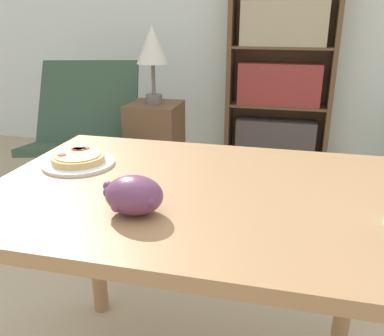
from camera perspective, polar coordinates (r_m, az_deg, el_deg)
name	(u,v)px	position (r m, az deg, el deg)	size (l,w,h in m)	color
wall_back	(257,0)	(3.58, 9.10, 22.24)	(8.00, 0.05, 2.60)	silver
dining_table	(193,225)	(1.13, 0.14, -8.06)	(1.08, 0.78, 0.75)	#A37549
pizza_on_plate	(78,160)	(1.28, -15.66, 1.05)	(0.22, 0.22, 0.04)	white
grape_bunch	(132,195)	(0.93, -8.45, -3.81)	(0.14, 0.11, 0.09)	#6B3856
lounge_chair_near	(87,152)	(2.93, -14.53, 2.12)	(0.84, 0.91, 0.88)	black
bookshelf	(279,82)	(3.44, 12.16, 11.74)	(0.84, 0.26, 1.43)	brown
side_table	(156,148)	(2.83, -5.12, 2.75)	(0.34, 0.34, 0.63)	brown
table_lamp	(152,48)	(2.71, -5.58, 16.39)	(0.21, 0.21, 0.50)	#665B51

